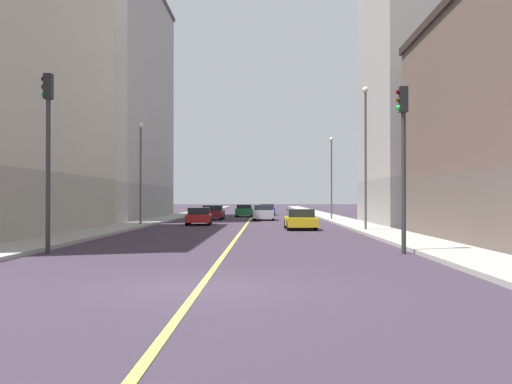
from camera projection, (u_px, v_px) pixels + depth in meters
ground_plane at (200, 288)px, 13.51m from camera, size 400.00×400.00×0.00m
sidewalk_left at (331, 217)px, 62.38m from camera, size 2.56×168.00×0.15m
sidewalk_right at (172, 217)px, 62.62m from camera, size 2.56×168.00×0.15m
lane_center_stripe at (251, 218)px, 62.50m from camera, size 0.16×154.00×0.01m
building_left_mid at (448, 84)px, 46.05m from camera, size 11.60×14.36×20.72m
building_right_midblock at (97, 100)px, 60.22m from camera, size 11.60×24.49×22.84m
traffic_light_left_near at (403, 145)px, 21.86m from camera, size 0.40×0.32×5.86m
traffic_light_right_near at (48, 138)px, 22.06m from camera, size 0.40×0.32×6.36m
street_lamp_left_near at (365, 144)px, 36.45m from camera, size 0.36×0.36×8.33m
street_lamp_right_near at (141, 162)px, 43.37m from camera, size 0.36×0.36×7.09m
street_lamp_left_far at (331, 169)px, 55.27m from camera, size 0.36×0.36×7.24m
car_yellow at (300, 220)px, 39.11m from camera, size 1.95×4.49×1.28m
car_blue at (267, 210)px, 73.39m from camera, size 1.90×4.58×1.29m
car_red at (199, 216)px, 46.03m from camera, size 1.97×4.45×1.28m
car_green at (244, 211)px, 66.34m from camera, size 1.82×4.09×1.30m
car_silver at (264, 213)px, 55.76m from camera, size 1.90×4.19×1.36m
car_maroon at (213, 213)px, 57.06m from camera, size 2.02×4.17×1.32m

